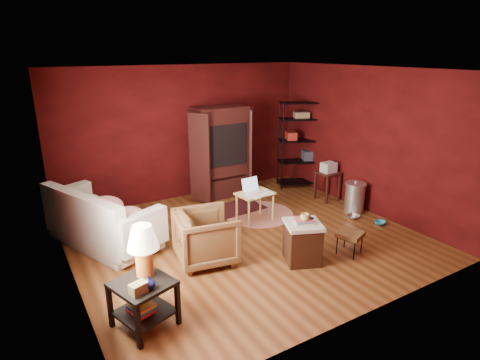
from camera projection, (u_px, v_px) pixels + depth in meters
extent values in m
cube|color=brown|center=(246.00, 239.00, 6.88)|extent=(5.50, 5.00, 0.02)
cube|color=white|center=(247.00, 69.00, 6.00)|extent=(5.50, 5.00, 0.02)
cube|color=#490A0A|center=(184.00, 133.00, 8.48)|extent=(5.50, 0.02, 2.80)
cube|color=#490A0A|center=(367.00, 211.00, 4.39)|extent=(5.50, 0.02, 2.80)
cube|color=#490A0A|center=(62.00, 189.00, 5.09)|extent=(0.02, 5.00, 2.80)
cube|color=#490A0A|center=(367.00, 140.00, 7.79)|extent=(0.02, 5.00, 2.80)
cube|color=white|center=(77.00, 198.00, 4.23)|extent=(0.02, 1.20, 1.40)
imported|color=beige|center=(98.00, 224.00, 6.54)|extent=(1.21, 1.98, 0.75)
imported|color=black|center=(206.00, 234.00, 6.02)|extent=(0.94, 0.99, 0.88)
imported|color=#BBBDC2|center=(353.00, 212.00, 7.67)|extent=(0.25, 0.07, 0.24)
imported|color=teal|center=(380.00, 219.00, 7.39)|extent=(0.22, 0.14, 0.21)
imported|color=#0C123C|center=(149.00, 283.00, 4.40)|extent=(0.19, 0.20, 0.15)
imported|color=#D5BD68|center=(305.00, 216.00, 5.84)|extent=(0.16, 0.14, 0.13)
cube|color=black|center=(142.00, 284.00, 4.55)|extent=(0.77, 0.77, 0.04)
cube|color=black|center=(145.00, 312.00, 4.66)|extent=(0.71, 0.71, 0.03)
cube|color=black|center=(138.00, 326.00, 4.27)|extent=(0.06, 0.06, 0.57)
cube|color=black|center=(178.00, 303.00, 4.66)|extent=(0.06, 0.06, 0.57)
cube|color=black|center=(110.00, 306.00, 4.61)|extent=(0.06, 0.06, 0.57)
cube|color=black|center=(149.00, 286.00, 5.00)|extent=(0.06, 0.06, 0.57)
cylinder|color=#C26523|center=(145.00, 262.00, 4.64)|extent=(0.26, 0.26, 0.34)
cone|color=#F2E5C6|center=(142.00, 237.00, 4.54)|extent=(0.46, 0.46, 0.28)
cube|color=olive|center=(138.00, 288.00, 4.32)|extent=(0.21, 0.17, 0.12)
cube|color=#BD352F|center=(141.00, 310.00, 4.61)|extent=(0.30, 0.34, 0.03)
cube|color=#2F70BD|center=(141.00, 307.00, 4.61)|extent=(0.30, 0.34, 0.03)
cube|color=gold|center=(142.00, 304.00, 4.61)|extent=(0.30, 0.34, 0.03)
cube|color=beige|center=(104.00, 228.00, 6.58)|extent=(1.52, 2.15, 0.42)
cube|color=beige|center=(82.00, 220.00, 6.22)|extent=(0.92, 1.91, 0.83)
cube|color=beige|center=(143.00, 231.00, 5.94)|extent=(0.84, 0.49, 0.57)
cube|color=beige|center=(69.00, 202.00, 7.08)|extent=(0.84, 0.49, 0.57)
ellipsoid|color=red|center=(127.00, 217.00, 6.19)|extent=(0.71, 0.71, 0.29)
ellipsoid|color=red|center=(105.00, 207.00, 6.51)|extent=(0.79, 0.79, 0.33)
ellipsoid|color=beige|center=(86.00, 203.00, 6.82)|extent=(0.65, 0.65, 0.27)
cube|color=#3C1B0D|center=(302.00, 244.00, 6.05)|extent=(0.64, 0.64, 0.58)
cube|color=beige|center=(303.00, 225.00, 5.95)|extent=(0.68, 0.68, 0.05)
cube|color=beige|center=(304.00, 222.00, 5.94)|extent=(0.34, 0.31, 0.02)
cube|color=teal|center=(304.00, 221.00, 5.93)|extent=(0.32, 0.28, 0.02)
cube|color=#B8454C|center=(304.00, 219.00, 5.93)|extent=(0.32, 0.30, 0.02)
cube|color=black|center=(309.00, 217.00, 5.96)|extent=(0.06, 0.18, 0.02)
cube|color=black|center=(350.00, 234.00, 6.27)|extent=(0.46, 0.46, 0.07)
cube|color=black|center=(350.00, 237.00, 6.29)|extent=(0.42, 0.42, 0.02)
cylinder|color=black|center=(354.00, 251.00, 6.14)|extent=(0.02, 0.02, 0.30)
cylinder|color=black|center=(362.00, 244.00, 6.35)|extent=(0.02, 0.02, 0.30)
cylinder|color=black|center=(337.00, 246.00, 6.31)|extent=(0.02, 0.02, 0.30)
cylinder|color=black|center=(345.00, 239.00, 6.52)|extent=(0.02, 0.02, 0.30)
cylinder|color=beige|center=(258.00, 214.00, 7.90)|extent=(1.71, 1.71, 0.01)
cube|color=#4D1418|center=(236.00, 208.00, 8.15)|extent=(1.13, 0.79, 0.01)
cube|color=#FFE574|center=(255.00, 194.00, 7.41)|extent=(0.70, 0.52, 0.03)
cylinder|color=#FFE574|center=(249.00, 214.00, 7.19)|extent=(0.04, 0.04, 0.55)
cylinder|color=#FFE574|center=(273.00, 207.00, 7.51)|extent=(0.04, 0.04, 0.55)
cylinder|color=#FFE574|center=(237.00, 208.00, 7.48)|extent=(0.04, 0.04, 0.55)
cylinder|color=#FFE574|center=(260.00, 201.00, 7.80)|extent=(0.04, 0.04, 0.55)
cube|color=white|center=(254.00, 192.00, 7.43)|extent=(0.37, 0.27, 0.02)
cube|color=silver|center=(250.00, 184.00, 7.48)|extent=(0.36, 0.11, 0.24)
cube|color=white|center=(253.00, 196.00, 7.25)|extent=(0.32, 0.38, 0.00)
cube|color=white|center=(265.00, 192.00, 7.41)|extent=(0.26, 0.35, 0.00)
cube|color=#36110F|center=(220.00, 152.00, 8.65)|extent=(1.13, 0.63, 1.95)
cube|color=black|center=(222.00, 144.00, 8.51)|extent=(0.93, 0.47, 0.87)
cube|color=#36110F|center=(200.00, 159.00, 8.12)|extent=(0.30, 0.41, 1.85)
cube|color=#36110F|center=(251.00, 151.00, 8.72)|extent=(0.31, 0.41, 1.85)
cube|color=#2E3133|center=(221.00, 148.00, 8.58)|extent=(0.64, 0.52, 0.53)
cube|color=black|center=(227.00, 150.00, 8.37)|extent=(0.51, 0.01, 0.41)
cube|color=#36110F|center=(221.00, 175.00, 8.77)|extent=(0.93, 0.52, 0.05)
cylinder|color=black|center=(283.00, 148.00, 8.98)|extent=(0.03, 0.03, 1.98)
cylinder|color=black|center=(322.00, 146.00, 9.10)|extent=(0.03, 0.03, 1.98)
cylinder|color=black|center=(278.00, 144.00, 9.35)|extent=(0.03, 0.03, 1.98)
cylinder|color=black|center=(317.00, 142.00, 9.47)|extent=(0.03, 0.03, 1.98)
cube|color=black|center=(298.00, 181.00, 9.50)|extent=(1.05, 0.76, 0.03)
cube|color=black|center=(299.00, 161.00, 9.35)|extent=(1.05, 0.76, 0.03)
cube|color=black|center=(300.00, 140.00, 9.19)|extent=(1.05, 0.76, 0.03)
cube|color=black|center=(301.00, 119.00, 9.04)|extent=(1.05, 0.76, 0.03)
cube|color=black|center=(302.00, 103.00, 8.92)|extent=(1.05, 0.76, 0.03)
cube|color=maroon|center=(291.00, 136.00, 9.13)|extent=(0.31, 0.34, 0.18)
cube|color=#32323E|center=(309.00, 155.00, 9.33)|extent=(0.36, 0.36, 0.22)
cube|color=#7D664B|center=(301.00, 115.00, 9.01)|extent=(0.39, 0.33, 0.13)
cube|color=#36110F|center=(328.00, 173.00, 8.46)|extent=(0.43, 0.43, 0.04)
cube|color=#36110F|center=(327.00, 190.00, 8.32)|extent=(0.04, 0.04, 0.60)
cube|color=#36110F|center=(339.00, 187.00, 8.50)|extent=(0.04, 0.04, 0.60)
cube|color=#36110F|center=(315.00, 186.00, 8.60)|extent=(0.04, 0.04, 0.60)
cube|color=#36110F|center=(327.00, 183.00, 8.78)|extent=(0.04, 0.04, 0.60)
cube|color=silver|center=(329.00, 167.00, 8.42)|extent=(0.30, 0.24, 0.21)
cylinder|color=silver|center=(355.00, 198.00, 7.92)|extent=(0.42, 0.42, 0.57)
cylinder|color=silver|center=(356.00, 184.00, 7.82)|extent=(0.47, 0.47, 0.04)
sphere|color=silver|center=(356.00, 182.00, 7.81)|extent=(0.06, 0.06, 0.06)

